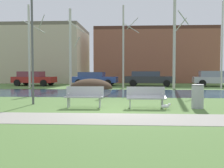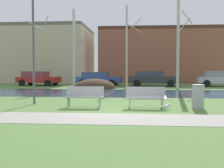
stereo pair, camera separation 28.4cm
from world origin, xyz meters
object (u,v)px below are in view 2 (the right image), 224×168
Objects in this scene: bench_right at (146,97)px; parked_sedan_second_blue at (98,78)px; parked_wagon_fourth_silver at (220,78)px; streetlamp at (33,21)px; parked_van_nearest_red at (38,78)px; trash_bin at (198,96)px; parked_hatch_third_dark at (153,78)px; bench_left at (84,96)px; seagull at (166,106)px.

parked_sedan_second_blue reaches higher than bench_right.
bench_right is 16.92m from parked_wagon_fourth_silver.
parked_sedan_second_blue is 1.04× the size of parked_wagon_fourth_silver.
parked_wagon_fourth_silver is at bearing -3.04° from parked_sedan_second_blue.
streetlamp is (-5.07, 0.88, 3.29)m from bench_right.
bench_right is 6.10m from streetlamp.
trash_bin is at bearing -51.00° from parked_van_nearest_red.
parked_sedan_second_blue is 0.94× the size of parked_hatch_third_dark.
parked_hatch_third_dark reaches higher than bench_right.
trash_bin is 0.20× the size of parked_hatch_third_dark.
parked_hatch_third_dark is at bearing -6.73° from parked_sedan_second_blue.
parked_sedan_second_blue is (5.93, 0.74, -0.02)m from parked_van_nearest_red.
streetlamp is (-2.50, 0.88, 3.29)m from bench_left.
bench_left is 16.81m from parked_van_nearest_red.
streetlamp reaches higher than parked_wagon_fourth_silver.
bench_left is at bearing -63.45° from parked_van_nearest_red.
seagull is at bearing -73.08° from parked_sedan_second_blue.
parked_wagon_fourth_silver is at bearing 56.39° from bench_left.
parked_hatch_third_dark is (5.38, -0.63, 0.04)m from parked_sedan_second_blue.
bench_left is at bearing -179.96° from trash_bin.
trash_bin is at bearing 0.04° from bench_left.
streetlamp reaches higher than parked_hatch_third_dark.
streetlamp is at bearing -131.38° from parked_wagon_fourth_silver.
parked_sedan_second_blue is at bearing 95.72° from bench_left.
parked_van_nearest_red is at bearing 125.14° from seagull.
parked_van_nearest_red reaches higher than seagull.
seagull is 16.89m from parked_sedan_second_blue.
streetlamp reaches higher than bench_left.
parked_van_nearest_red is (-12.17, 15.03, 0.24)m from trash_bin.
bench_left is 3.86× the size of seagull.
seagull is at bearing -6.39° from bench_left.
trash_bin is 16.96m from parked_sedan_second_blue.
parked_sedan_second_blue is (-4.14, 15.77, 0.25)m from bench_right.
parked_van_nearest_red is 0.87× the size of parked_hatch_third_dark.
streetlamp is 15.32m from parked_van_nearest_red.
trash_bin is (4.66, 0.00, 0.03)m from bench_left.
parked_wagon_fourth_silver reaches higher than parked_hatch_third_dark.
trash_bin is 2.34× the size of seagull.
seagull is 0.09× the size of parked_hatch_third_dark.
parked_wagon_fourth_silver is at bearing 70.34° from trash_bin.
bench_left is at bearing -104.10° from parked_hatch_third_dark.
parked_hatch_third_dark is at bearing 85.32° from bench_right.
bench_left is 1.65× the size of trash_bin.
parked_hatch_third_dark reaches higher than bench_left.
seagull is (3.33, -0.37, -0.34)m from bench_left.
trash_bin is (2.10, 0.00, 0.03)m from bench_right.
bench_right is at bearing -9.84° from streetlamp.
bench_left is 0.33× the size of parked_hatch_third_dark.
parked_sedan_second_blue is at bearing 106.92° from seagull.
trash_bin is 1.43m from seagull.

